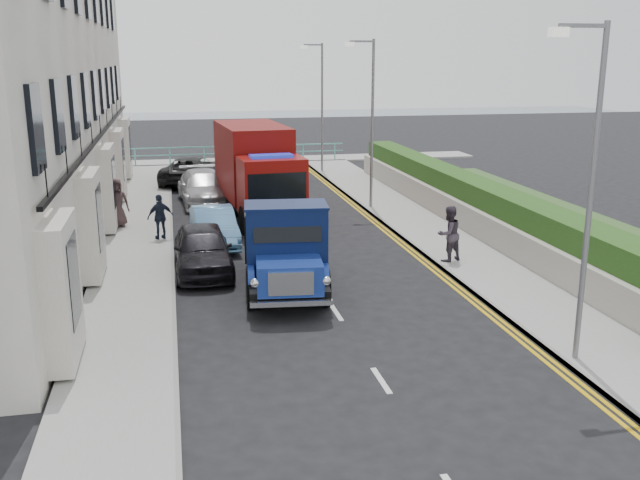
{
  "coord_description": "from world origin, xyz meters",
  "views": [
    {
      "loc": [
        -3.91,
        -14.65,
        6.36
      ],
      "look_at": [
        0.0,
        4.03,
        1.4
      ],
      "focal_mm": 40.0,
      "sensor_mm": 36.0,
      "label": 1
    }
  ],
  "objects": [
    {
      "name": "seafront_railing",
      "position": [
        0.0,
        28.2,
        0.58
      ],
      "size": [
        13.0,
        0.08,
        1.11
      ],
      "color": "#59B2A5",
      "rests_on": "ground"
    },
    {
      "name": "parked_car_mid",
      "position": [
        -2.6,
        9.42,
        0.65
      ],
      "size": [
        1.57,
        3.98,
        1.29
      ],
      "primitive_type": "imported",
      "rotation": [
        0.0,
        0.0,
        0.05
      ],
      "color": "#5D95C8",
      "rests_on": "ground"
    },
    {
      "name": "pavement_east",
      "position": [
        5.3,
        9.0,
        0.06
      ],
      "size": [
        2.6,
        38.0,
        0.12
      ],
      "primitive_type": "cube",
      "color": "gray",
      "rests_on": "ground"
    },
    {
      "name": "parked_car_rear",
      "position": [
        -2.6,
        16.61,
        0.72
      ],
      "size": [
        2.34,
        5.07,
        1.44
      ],
      "primitive_type": "imported",
      "rotation": [
        0.0,
        0.0,
        0.07
      ],
      "color": "#AAAAAE",
      "rests_on": "ground"
    },
    {
      "name": "garden_east",
      "position": [
        7.21,
        9.0,
        0.9
      ],
      "size": [
        1.45,
        28.0,
        1.75
      ],
      "color": "#B2AD9E",
      "rests_on": "ground"
    },
    {
      "name": "sea_plane",
      "position": [
        0.0,
        60.0,
        0.0
      ],
      "size": [
        120.0,
        120.0,
        0.0
      ],
      "primitive_type": "plane",
      "color": "#4F5C6C",
      "rests_on": "ground"
    },
    {
      "name": "lamp_far",
      "position": [
        4.18,
        24.0,
        4.0
      ],
      "size": [
        1.23,
        0.18,
        7.0
      ],
      "color": "slate",
      "rests_on": "ground"
    },
    {
      "name": "ground",
      "position": [
        0.0,
        0.0,
        0.0
      ],
      "size": [
        120.0,
        120.0,
        0.0
      ],
      "primitive_type": "plane",
      "color": "black",
      "rests_on": "ground"
    },
    {
      "name": "parked_car_front",
      "position": [
        -3.14,
        6.28,
        0.71
      ],
      "size": [
        1.7,
        4.2,
        1.43
      ],
      "primitive_type": "imported",
      "rotation": [
        0.0,
        0.0,
        0.0
      ],
      "color": "black",
      "rests_on": "ground"
    },
    {
      "name": "seafront_car_right",
      "position": [
        1.29,
        21.44,
        0.66
      ],
      "size": [
        1.58,
        3.9,
        1.33
      ],
      "primitive_type": "imported",
      "rotation": [
        0.0,
        0.0,
        -0.0
      ],
      "color": "silver",
      "rests_on": "ground"
    },
    {
      "name": "seafront_car_left",
      "position": [
        -2.94,
        21.86,
        0.71
      ],
      "size": [
        3.64,
        5.54,
        1.41
      ],
      "primitive_type": "imported",
      "rotation": [
        0.0,
        0.0,
        2.87
      ],
      "color": "black",
      "rests_on": "ground"
    },
    {
      "name": "red_lorry",
      "position": [
        -0.61,
        13.56,
        1.94
      ],
      "size": [
        2.9,
        7.13,
        3.65
      ],
      "rotation": [
        0.0,
        0.0,
        0.08
      ],
      "color": "black",
      "rests_on": "ground"
    },
    {
      "name": "pedestrian_east_far",
      "position": [
        4.4,
        5.51,
        0.99
      ],
      "size": [
        1.03,
        0.92,
        1.74
      ],
      "primitive_type": "imported",
      "rotation": [
        0.0,
        0.0,
        3.51
      ],
      "color": "#3D3440",
      "rests_on": "pavement_east"
    },
    {
      "name": "bedford_lorry",
      "position": [
        -1.03,
        3.54,
        1.18
      ],
      "size": [
        2.65,
        5.58,
        2.55
      ],
      "rotation": [
        0.0,
        0.0,
        -0.1
      ],
      "color": "black",
      "rests_on": "ground"
    },
    {
      "name": "lamp_near",
      "position": [
        4.18,
        -2.0,
        4.0
      ],
      "size": [
        1.23,
        0.18,
        7.0
      ],
      "color": "slate",
      "rests_on": "ground"
    },
    {
      "name": "pedestrian_west_far",
      "position": [
        -6.0,
        12.36,
        1.03
      ],
      "size": [
        0.92,
        0.63,
        1.82
      ],
      "primitive_type": "imported",
      "rotation": [
        0.0,
        0.0,
        0.06
      ],
      "color": "#3C2B2B",
      "rests_on": "pavement_west"
    },
    {
      "name": "pedestrian_west_near",
      "position": [
        -4.4,
        10.19,
        0.91
      ],
      "size": [
        1.0,
        0.67,
        1.57
      ],
      "primitive_type": "imported",
      "rotation": [
        0.0,
        0.0,
        3.48
      ],
      "color": "#1B2030",
      "rests_on": "pavement_west"
    },
    {
      "name": "lamp_mid",
      "position": [
        4.18,
        14.0,
        4.0
      ],
      "size": [
        1.23,
        0.18,
        7.0
      ],
      "color": "slate",
      "rests_on": "ground"
    },
    {
      "name": "promenade",
      "position": [
        0.0,
        29.0,
        0.06
      ],
      "size": [
        30.0,
        2.5,
        0.12
      ],
      "primitive_type": "cube",
      "color": "gray",
      "rests_on": "ground"
    },
    {
      "name": "terrace_west",
      "position": [
        -9.47,
        13.0,
        7.17
      ],
      "size": [
        6.31,
        30.2,
        14.25
      ],
      "color": "silver",
      "rests_on": "ground"
    },
    {
      "name": "pavement_west",
      "position": [
        -5.2,
        9.0,
        0.06
      ],
      "size": [
        2.4,
        38.0,
        0.12
      ],
      "primitive_type": "cube",
      "color": "gray",
      "rests_on": "ground"
    }
  ]
}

